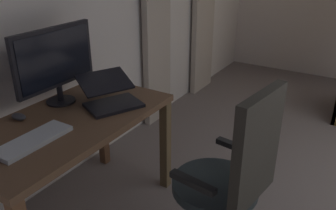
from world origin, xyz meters
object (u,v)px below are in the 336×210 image
object	(u,v)px
office_chair	(227,195)
computer_keyboard	(33,140)
desk	(70,134)
computer_monitor	(55,60)
computer_mouse	(19,117)
laptop	(110,96)

from	to	relation	value
office_chair	computer_keyboard	world-z (taller)	office_chair
desk	computer_keyboard	bearing A→B (deg)	10.63
office_chair	computer_monitor	distance (m)	1.26
office_chair	computer_mouse	bearing A→B (deg)	111.29
desk	laptop	bearing A→B (deg)	164.81
computer_keyboard	computer_mouse	bearing A→B (deg)	-114.37
desk	computer_mouse	size ratio (longest dim) A/B	12.51
computer_keyboard	laptop	size ratio (longest dim) A/B	0.90
desk	computer_keyboard	size ratio (longest dim) A/B	3.14
computer_keyboard	office_chair	bearing A→B (deg)	114.44
office_chair	computer_keyboard	distance (m)	1.01
desk	laptop	xyz separation A→B (m)	(-0.29, 0.08, 0.16)
laptop	computer_mouse	bearing A→B (deg)	-9.44
desk	office_chair	distance (m)	0.96
desk	computer_monitor	xyz separation A→B (m)	(-0.15, -0.22, 0.38)
desk	computer_monitor	world-z (taller)	computer_monitor
laptop	office_chair	bearing A→B (deg)	104.78
office_chair	laptop	xyz separation A→B (m)	(-0.16, -0.87, 0.28)
computer_monitor	computer_mouse	world-z (taller)	computer_monitor
computer_keyboard	computer_mouse	xyz separation A→B (m)	(-0.13, -0.28, 0.01)
office_chair	laptop	size ratio (longest dim) A/B	2.45
computer_monitor	computer_keyboard	bearing A→B (deg)	32.03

